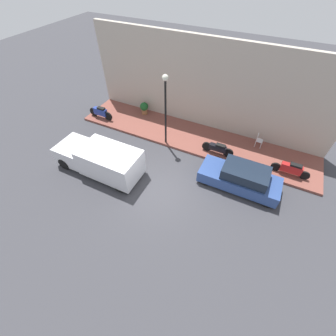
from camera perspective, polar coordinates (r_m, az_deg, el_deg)
ground_plane at (r=12.18m, az=-2.56°, el=-5.56°), size 60.00×60.00×0.00m
sidewalk at (r=15.36m, az=6.18°, el=7.80°), size 3.10×15.93×0.16m
building_facade at (r=15.24m, az=9.57°, el=19.69°), size 0.30×15.93×5.79m
parked_car at (r=12.45m, az=17.96°, el=-2.37°), size 1.62×4.18×1.41m
delivery_van at (r=13.08m, az=-16.98°, el=2.22°), size 1.91×5.05×1.71m
motorcycle_blue at (r=17.41m, az=-16.75°, el=13.40°), size 0.30×1.94×0.89m
motorcycle_black at (r=13.98m, az=12.55°, el=4.90°), size 0.30×1.95×0.74m
motorcycle_red at (r=14.12m, az=28.83°, el=-0.19°), size 0.30×2.05×0.83m
streetlamp at (r=13.06m, az=-0.66°, el=16.80°), size 0.35×0.35×4.46m
potted_plant at (r=17.30m, az=-6.07°, el=14.99°), size 0.60×0.60×0.90m
cafe_chair at (r=15.24m, az=22.01°, el=6.71°), size 0.40×0.40×0.87m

